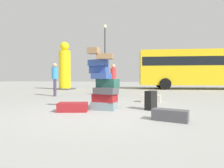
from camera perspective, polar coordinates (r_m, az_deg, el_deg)
The scene contains 11 objects.
ground_plane at distance 5.14m, azimuth -2.98°, elevation -8.34°, with size 80.00×80.00×0.00m, color #9E9E99.
suitcase_tower at distance 5.40m, azimuth -2.56°, elevation -0.38°, with size 0.88×0.74×1.74m.
suitcase_cream_foreground_far at distance 7.25m, azimuth 11.73°, elevation -4.31°, with size 0.71×0.40×0.28m, color beige.
suitcase_charcoal_upright_blue at distance 4.21m, azimuth 17.15°, elevation -9.00°, with size 0.73×0.29×0.24m, color #4C4C51.
suitcase_maroon_foreground_near at distance 5.24m, azimuth -11.77°, elevation -6.84°, with size 0.78×0.41×0.24m, color maroon.
suitcase_black_behind_tower at distance 5.51m, azimuth 11.68°, elevation -4.85°, with size 0.21×0.38×0.54m, color black.
person_bearded_onlooker at distance 9.86m, azimuth -16.91°, elevation 2.25°, with size 0.30×0.32×1.66m.
person_tourist_with_camera at distance 9.71m, azimuth 0.41°, elevation 2.20°, with size 0.30×0.33×1.63m.
yellow_dummy_statue at distance 15.52m, azimuth -14.10°, elevation 4.59°, with size 1.29×1.29×3.79m.
parked_bus at distance 17.44m, azimuth 26.69°, elevation 4.65°, with size 11.14×4.33×3.15m.
lamp_post at distance 18.67m, azimuth -2.15°, elevation 11.25°, with size 0.36×0.36×6.09m.
Camera 1 is at (1.65, -4.78, 0.90)m, focal length 30.22 mm.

